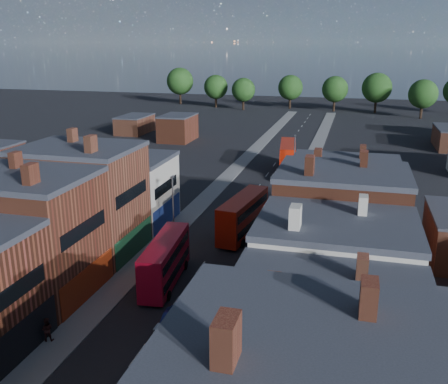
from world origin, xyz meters
The scene contains 14 objects.
pavement_west centered at (-6.50, 50.00, 0.06)m, with size 3.00×200.00×0.12m, color gray.
pavement_east centered at (6.50, 50.00, 0.06)m, with size 3.00×200.00×0.12m, color gray.
terrace_east centered at (14.00, 0.00, 6.42)m, with size 12.00×80.00×12.84m, color brown.
lamp_post_1 centered at (5.20, 0.00, 4.70)m, with size 0.25×0.70×8.12m.
lamp_post_2 centered at (-5.20, 30.00, 4.70)m, with size 0.25×0.70×8.12m.
lamp_post_3 centered at (5.20, 60.00, 4.70)m, with size 0.25×0.70×8.12m.
bus_0 centered at (-2.27, 19.73, 2.43)m, with size 3.39×10.63×4.51m.
bus_1 centered at (2.29, 34.14, 2.65)m, with size 4.12×11.62×4.91m.
bus_2 centered at (3.08, 67.86, 2.80)m, with size 4.20×12.27×5.19m.
car_1 centered at (1.20, 12.17, 0.68)m, with size 1.44×4.13×1.36m, color navy.
car_2 centered at (-1.20, 47.61, 0.56)m, with size 1.85×4.00×1.11m, color black.
car_3 centered at (2.25, 61.60, 0.65)m, with size 1.83×4.50×1.30m, color #BDBDBD.
ped_1 centered at (-7.65, 7.83, 1.11)m, with size 0.96×0.53×1.97m, color #381A16.
ped_3 centered at (5.62, 16.01, 1.03)m, with size 1.07×0.49×1.82m, color #5D5750.
Camera 1 is at (14.77, -22.01, 22.85)m, focal length 40.00 mm.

